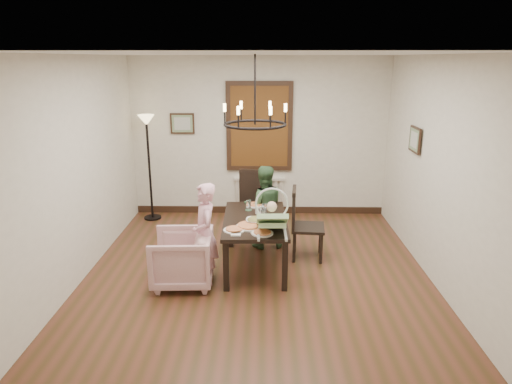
{
  "coord_description": "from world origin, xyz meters",
  "views": [
    {
      "loc": [
        0.09,
        -5.5,
        2.75
      ],
      "look_at": [
        -0.02,
        0.29,
        1.05
      ],
      "focal_mm": 32.0,
      "sensor_mm": 36.0,
      "label": 1
    }
  ],
  "objects_px": {
    "armchair": "(182,258)",
    "chair_far": "(250,204)",
    "seated_man": "(264,214)",
    "floor_lamp": "(150,169)",
    "dining_table": "(255,224)",
    "chair_right": "(308,224)",
    "drinking_glass": "(263,215)",
    "baby_bouncer": "(272,218)",
    "elderly_woman": "(205,243)"
  },
  "relations": [
    {
      "from": "chair_right",
      "to": "armchair",
      "type": "height_order",
      "value": "chair_right"
    },
    {
      "from": "floor_lamp",
      "to": "baby_bouncer",
      "type": "bearing_deg",
      "value": -49.44
    },
    {
      "from": "seated_man",
      "to": "floor_lamp",
      "type": "xyz_separation_m",
      "value": [
        -1.98,
        1.21,
        0.38
      ]
    },
    {
      "from": "armchair",
      "to": "chair_far",
      "type": "bearing_deg",
      "value": 151.11
    },
    {
      "from": "elderly_woman",
      "to": "floor_lamp",
      "type": "distance_m",
      "value": 2.72
    },
    {
      "from": "baby_bouncer",
      "to": "chair_far",
      "type": "bearing_deg",
      "value": 99.48
    },
    {
      "from": "chair_right",
      "to": "dining_table",
      "type": "bearing_deg",
      "value": 117.14
    },
    {
      "from": "chair_right",
      "to": "floor_lamp",
      "type": "distance_m",
      "value": 3.09
    },
    {
      "from": "chair_far",
      "to": "elderly_woman",
      "type": "relative_size",
      "value": 0.98
    },
    {
      "from": "armchair",
      "to": "drinking_glass",
      "type": "distance_m",
      "value": 1.19
    },
    {
      "from": "chair_right",
      "to": "elderly_woman",
      "type": "height_order",
      "value": "elderly_woman"
    },
    {
      "from": "dining_table",
      "to": "elderly_woman",
      "type": "xyz_separation_m",
      "value": [
        -0.61,
        -0.47,
        -0.07
      ]
    },
    {
      "from": "seated_man",
      "to": "floor_lamp",
      "type": "distance_m",
      "value": 2.35
    },
    {
      "from": "baby_bouncer",
      "to": "drinking_glass",
      "type": "bearing_deg",
      "value": 101.32
    },
    {
      "from": "seated_man",
      "to": "elderly_woman",
      "type": "bearing_deg",
      "value": 50.24
    },
    {
      "from": "elderly_woman",
      "to": "baby_bouncer",
      "type": "distance_m",
      "value": 0.9
    },
    {
      "from": "baby_bouncer",
      "to": "elderly_woman",
      "type": "bearing_deg",
      "value": 174.92
    },
    {
      "from": "chair_far",
      "to": "armchair",
      "type": "bearing_deg",
      "value": -103.8
    },
    {
      "from": "drinking_glass",
      "to": "dining_table",
      "type": "bearing_deg",
      "value": 154.21
    },
    {
      "from": "dining_table",
      "to": "floor_lamp",
      "type": "bearing_deg",
      "value": 132.76
    },
    {
      "from": "chair_right",
      "to": "baby_bouncer",
      "type": "relative_size",
      "value": 1.73
    },
    {
      "from": "chair_right",
      "to": "seated_man",
      "type": "relative_size",
      "value": 0.99
    },
    {
      "from": "floor_lamp",
      "to": "elderly_woman",
      "type": "bearing_deg",
      "value": -62.14
    },
    {
      "from": "chair_right",
      "to": "armchair",
      "type": "distance_m",
      "value": 1.85
    },
    {
      "from": "armchair",
      "to": "baby_bouncer",
      "type": "relative_size",
      "value": 1.27
    },
    {
      "from": "chair_far",
      "to": "seated_man",
      "type": "distance_m",
      "value": 0.48
    },
    {
      "from": "dining_table",
      "to": "chair_right",
      "type": "relative_size",
      "value": 1.46
    },
    {
      "from": "chair_right",
      "to": "elderly_woman",
      "type": "xyz_separation_m",
      "value": [
        -1.35,
        -0.77,
        0.02
      ]
    },
    {
      "from": "chair_right",
      "to": "baby_bouncer",
      "type": "distance_m",
      "value": 1.05
    },
    {
      "from": "chair_right",
      "to": "chair_far",
      "type": "bearing_deg",
      "value": 50.34
    },
    {
      "from": "dining_table",
      "to": "chair_far",
      "type": "height_order",
      "value": "chair_far"
    },
    {
      "from": "dining_table",
      "to": "floor_lamp",
      "type": "relative_size",
      "value": 0.84
    },
    {
      "from": "chair_right",
      "to": "drinking_glass",
      "type": "distance_m",
      "value": 0.76
    },
    {
      "from": "chair_far",
      "to": "dining_table",
      "type": "bearing_deg",
      "value": -72.6
    },
    {
      "from": "armchair",
      "to": "seated_man",
      "type": "relative_size",
      "value": 0.73
    },
    {
      "from": "chair_far",
      "to": "seated_man",
      "type": "relative_size",
      "value": 1.02
    },
    {
      "from": "dining_table",
      "to": "drinking_glass",
      "type": "relative_size",
      "value": 12.0
    },
    {
      "from": "seated_man",
      "to": "chair_right",
      "type": "bearing_deg",
      "value": 139.45
    },
    {
      "from": "chair_right",
      "to": "drinking_glass",
      "type": "height_order",
      "value": "chair_right"
    },
    {
      "from": "dining_table",
      "to": "chair_right",
      "type": "bearing_deg",
      "value": 20.65
    },
    {
      "from": "chair_right",
      "to": "baby_bouncer",
      "type": "bearing_deg",
      "value": 152.38
    },
    {
      "from": "dining_table",
      "to": "armchair",
      "type": "xyz_separation_m",
      "value": [
        -0.91,
        -0.51,
        -0.27
      ]
    },
    {
      "from": "drinking_glass",
      "to": "floor_lamp",
      "type": "relative_size",
      "value": 0.07
    },
    {
      "from": "chair_far",
      "to": "chair_right",
      "type": "relative_size",
      "value": 1.02
    },
    {
      "from": "dining_table",
      "to": "seated_man",
      "type": "bearing_deg",
      "value": 79.38
    },
    {
      "from": "floor_lamp",
      "to": "chair_right",
      "type": "bearing_deg",
      "value": -31.66
    },
    {
      "from": "baby_bouncer",
      "to": "drinking_glass",
      "type": "distance_m",
      "value": 0.5
    },
    {
      "from": "chair_right",
      "to": "armchair",
      "type": "xyz_separation_m",
      "value": [
        -1.65,
        -0.82,
        -0.17
      ]
    },
    {
      "from": "chair_far",
      "to": "elderly_woman",
      "type": "bearing_deg",
      "value": -95.4
    },
    {
      "from": "elderly_woman",
      "to": "baby_bouncer",
      "type": "bearing_deg",
      "value": 70.37
    }
  ]
}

